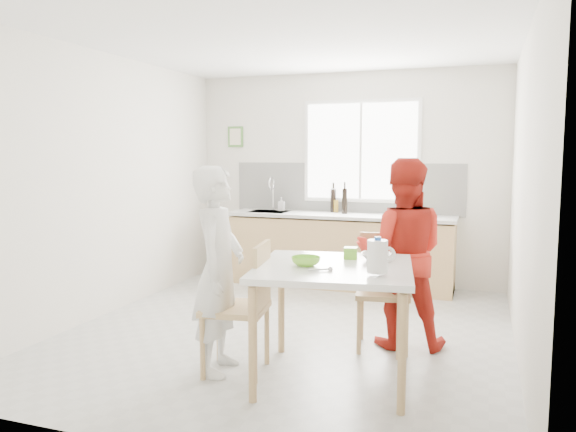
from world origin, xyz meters
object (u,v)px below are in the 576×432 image
object	(u,v)px
chair_far	(384,285)
person_red	(402,253)
chair_left	(245,302)
dining_table	(334,277)
wine_bottle_a	(345,201)
wine_bottle_b	(333,200)
person_white	(219,270)
bowl_green	(306,261)
milk_jug	(378,256)
bowl_white	(377,257)

from	to	relation	value
chair_far	person_red	world-z (taller)	person_red
chair_far	person_red	size ratio (longest dim) A/B	0.60
chair_left	dining_table	bearing A→B (deg)	90.00
wine_bottle_a	wine_bottle_b	xyz separation A→B (m)	(-0.19, 0.15, -0.01)
wine_bottle_b	person_red	bearing A→B (deg)	-61.38
wine_bottle_b	chair_left	bearing A→B (deg)	-87.28
chair_far	person_white	bearing A→B (deg)	-146.14
chair_left	wine_bottle_a	bearing A→B (deg)	170.67
dining_table	person_white	world-z (taller)	person_white
bowl_green	wine_bottle_a	xyz separation A→B (m)	(-0.44, 3.01, 0.19)
chair_far	wine_bottle_a	xyz separation A→B (m)	(-0.85, 2.06, 0.54)
milk_jug	chair_far	bearing A→B (deg)	88.63
wine_bottle_b	dining_table	bearing A→B (deg)	-75.14
dining_table	chair_far	size ratio (longest dim) A/B	1.30
chair_far	wine_bottle_b	xyz separation A→B (m)	(-1.04, 2.21, 0.53)
chair_far	person_white	size ratio (longest dim) A/B	0.62
wine_bottle_a	chair_far	bearing A→B (deg)	-67.55
milk_jug	wine_bottle_a	bearing A→B (deg)	98.78
dining_table	chair_left	size ratio (longest dim) A/B	1.27
dining_table	person_white	distance (m)	0.88
person_white	bowl_white	world-z (taller)	person_white
wine_bottle_b	bowl_white	bearing A→B (deg)	-68.89
chair_far	person_white	distance (m)	1.50
dining_table	bowl_green	world-z (taller)	bowl_green
bowl_white	bowl_green	bearing A→B (deg)	-140.38
milk_jug	bowl_green	bearing A→B (deg)	156.24
dining_table	bowl_white	distance (m)	0.41
chair_left	bowl_green	size ratio (longest dim) A/B	4.75
person_white	wine_bottle_b	xyz separation A→B (m)	(0.05, 3.21, 0.28)
chair_far	chair_left	bearing A→B (deg)	-141.17
bowl_green	person_white	bearing A→B (deg)	-175.56
chair_left	person_white	size ratio (longest dim) A/B	0.64
chair_left	chair_far	xyz separation A→B (m)	(0.89, 0.97, -0.02)
dining_table	person_red	distance (m)	0.99
dining_table	chair_left	xyz separation A→B (m)	(-0.67, -0.10, -0.22)
bowl_white	chair_left	bearing A→B (deg)	-156.94
bowl_green	milk_jug	size ratio (longest dim) A/B	0.87
bowl_white	wine_bottle_b	size ratio (longest dim) A/B	0.78
person_white	person_red	xyz separation A→B (m)	(1.23, 1.05, 0.03)
wine_bottle_b	bowl_green	bearing A→B (deg)	-78.77
dining_table	chair_left	distance (m)	0.71
chair_far	bowl_green	xyz separation A→B (m)	(-0.41, -0.95, 0.36)
person_red	chair_left	bearing A→B (deg)	36.05
chair_far	bowl_green	size ratio (longest dim) A/B	4.62
person_red	bowl_white	distance (m)	0.64
wine_bottle_a	dining_table	bearing A→B (deg)	-77.86
chair_left	chair_far	size ratio (longest dim) A/B	1.03
bowl_green	person_red	bearing A→B (deg)	60.97
dining_table	person_white	xyz separation A→B (m)	(-0.87, -0.13, 0.02)
chair_far	milk_jug	size ratio (longest dim) A/B	4.03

